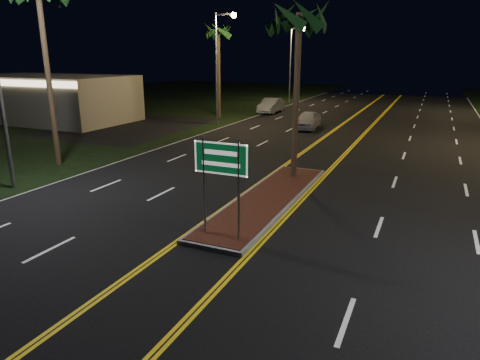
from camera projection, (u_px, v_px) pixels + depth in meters
The scene contains 12 objects.
ground at pixel (175, 280), 11.34m from camera, with size 120.00×120.00×0.00m, color black.
grass_left at pixel (61, 112), 45.01m from camera, with size 40.00×110.00×0.01m, color black.
median_island at pixel (268, 199), 17.45m from camera, with size 2.25×10.25×0.17m.
highway_sign at pixel (221, 168), 13.12m from camera, with size 1.80×0.08×3.20m.
commercial_building at pixel (48, 98), 38.50m from camera, with size 15.00×8.12×4.00m.
streetlight_left_near at pixel (1, 57), 17.43m from camera, with size 1.91×0.44×9.00m.
streetlight_left_mid at pixel (220, 56), 34.94m from camera, with size 1.91×0.44×9.00m.
streetlight_left_far at pixel (293, 56), 52.46m from camera, with size 1.91×0.44×9.00m.
palm_median at pixel (299, 18), 18.50m from camera, with size 2.40×2.40×8.30m.
palm_left_far at pixel (218, 32), 38.72m from camera, with size 2.40×2.40×8.80m.
car_near at pixel (308, 119), 34.36m from camera, with size 2.11×4.93×1.64m, color silver.
car_far at pixel (271, 104), 43.96m from camera, with size 2.23×5.19×1.73m, color #A7A9B1.
Camera 1 is at (5.73, -8.55, 5.73)m, focal length 32.00 mm.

